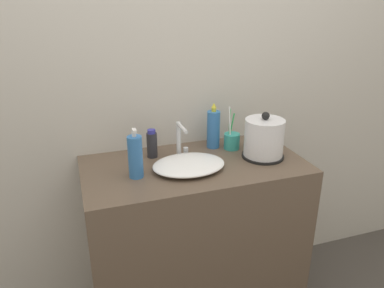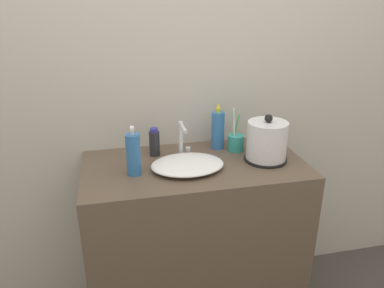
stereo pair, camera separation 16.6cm
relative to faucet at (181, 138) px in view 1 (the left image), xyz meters
The scene contains 9 objects.
wall_back 0.38m from the faucet, 78.66° to the left, with size 6.00×0.04×2.60m.
vanity_counter 0.55m from the faucet, 67.20° to the right, with size 1.03×0.53×0.88m.
sink_basin 0.16m from the faucet, 92.29° to the right, with size 0.33×0.25×0.04m.
faucet is the anchor object (origin of this frame).
electric_kettle 0.39m from the faucet, 18.08° to the right, with size 0.20×0.20×0.23m.
toothbrush_cup 0.28m from the faucet, ahead, with size 0.08×0.08×0.22m.
lotion_bottle 0.28m from the faucet, 150.36° to the right, with size 0.06×0.06×0.22m.
shampoo_bottle 0.14m from the faucet, 159.60° to the left, with size 0.05×0.05×0.14m.
mouthwash_bottle 0.21m from the faucet, 20.17° to the left, with size 0.07×0.07×0.23m.
Camera 1 is at (-0.51, -1.22, 1.62)m, focal length 35.00 mm.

